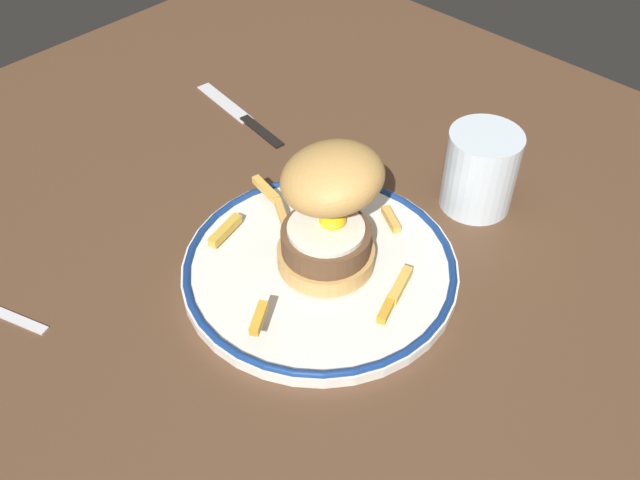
{
  "coord_description": "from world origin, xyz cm",
  "views": [
    {
      "loc": [
        28.41,
        -39.44,
        51.63
      ],
      "look_at": [
        -5.01,
        -4.51,
        4.6
      ],
      "focal_mm": 39.31,
      "sensor_mm": 36.0,
      "label": 1
    }
  ],
  "objects_px": {
    "burger": "(330,207)",
    "water_glass": "(481,176)",
    "dinner_plate": "(320,267)",
    "knife": "(246,118)"
  },
  "relations": [
    {
      "from": "water_glass",
      "to": "dinner_plate",
      "type": "bearing_deg",
      "value": -104.71
    },
    {
      "from": "dinner_plate",
      "to": "water_glass",
      "type": "height_order",
      "value": "water_glass"
    },
    {
      "from": "water_glass",
      "to": "knife",
      "type": "height_order",
      "value": "water_glass"
    },
    {
      "from": "dinner_plate",
      "to": "water_glass",
      "type": "xyz_separation_m",
      "value": [
        0.05,
        0.2,
        0.03
      ]
    },
    {
      "from": "burger",
      "to": "water_glass",
      "type": "relative_size",
      "value": 1.51
    },
    {
      "from": "dinner_plate",
      "to": "water_glass",
      "type": "bearing_deg",
      "value": 75.29
    },
    {
      "from": "dinner_plate",
      "to": "burger",
      "type": "xyz_separation_m",
      "value": [
        -0.0,
        0.01,
        0.07
      ]
    },
    {
      "from": "dinner_plate",
      "to": "knife",
      "type": "bearing_deg",
      "value": 153.27
    },
    {
      "from": "burger",
      "to": "knife",
      "type": "bearing_deg",
      "value": 155.73
    },
    {
      "from": "dinner_plate",
      "to": "knife",
      "type": "relative_size",
      "value": 1.53
    }
  ]
}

